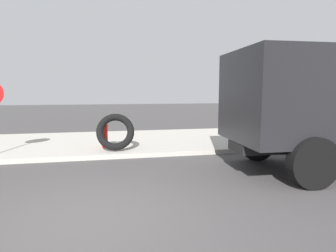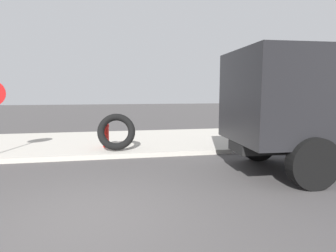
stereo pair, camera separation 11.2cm
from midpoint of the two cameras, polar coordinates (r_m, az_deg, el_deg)
The scene contains 4 objects.
ground_plane at distance 4.90m, azimuth -14.58°, elevation -17.68°, with size 80.00×80.00×0.00m, color #423F3F.
sidewalk_curb at distance 11.13m, azimuth -12.45°, elevation -3.23°, with size 36.00×5.00×0.15m, color #ADA89E.
fire_hydrant at distance 9.72m, azimuth -12.10°, elevation -1.58°, with size 0.23×0.53×0.84m.
loose_tire at distance 9.13m, azimuth -10.03°, elevation -1.14°, with size 1.20×1.20×0.22m, color black.
Camera 2 is at (0.40, -4.46, 2.03)m, focal length 30.23 mm.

